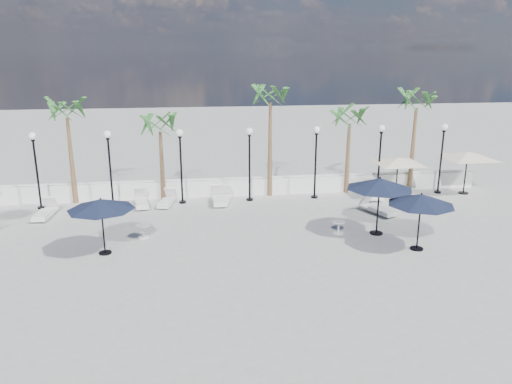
{
  "coord_description": "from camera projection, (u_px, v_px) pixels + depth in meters",
  "views": [
    {
      "loc": [
        -3.01,
        -18.44,
        7.73
      ],
      "look_at": [
        -0.15,
        2.87,
        1.5
      ],
      "focal_mm": 35.0,
      "sensor_mm": 36.0,
      "label": 1
    }
  ],
  "objects": [
    {
      "name": "side_table_2",
      "position": [
        339.0,
        226.0,
        21.5
      ],
      "size": [
        0.56,
        0.56,
        0.55
      ],
      "color": "white",
      "rests_on": "ground"
    },
    {
      "name": "lounger_2",
      "position": [
        45.0,
        212.0,
        23.57
      ],
      "size": [
        0.79,
        2.01,
        0.74
      ],
      "rotation": [
        0.0,
        0.0,
        -0.08
      ],
      "color": "white",
      "rests_on": "ground"
    },
    {
      "name": "parasol_cream_sq_b",
      "position": [
        468.0,
        152.0,
        26.86
      ],
      "size": [
        5.04,
        5.04,
        2.53
      ],
      "color": "black",
      "rests_on": "ground"
    },
    {
      "name": "parasol_navy_mid",
      "position": [
        380.0,
        184.0,
        20.94
      ],
      "size": [
        2.83,
        2.83,
        2.54
      ],
      "color": "black",
      "rests_on": "ground"
    },
    {
      "name": "parasol_cream_sq_a",
      "position": [
        398.0,
        158.0,
        26.41
      ],
      "size": [
        4.68,
        4.68,
        2.3
      ],
      "color": "black",
      "rests_on": "ground"
    },
    {
      "name": "parasol_navy_left",
      "position": [
        101.0,
        205.0,
        18.93
      ],
      "size": [
        2.57,
        2.57,
        2.27
      ],
      "color": "black",
      "rests_on": "ground"
    },
    {
      "name": "lamppost_3",
      "position": [
        249.0,
        154.0,
        25.58
      ],
      "size": [
        0.36,
        0.36,
        3.84
      ],
      "color": "black",
      "rests_on": "ground"
    },
    {
      "name": "ground",
      "position": [
        269.0,
        247.0,
        20.09
      ],
      "size": [
        100.0,
        100.0,
        0.0
      ],
      "primitive_type": "plane",
      "color": "gray",
      "rests_on": "ground"
    },
    {
      "name": "palm_2",
      "position": [
        270.0,
        100.0,
        25.77
      ],
      "size": [
        2.6,
        2.6,
        6.1
      ],
      "color": "brown",
      "rests_on": "ground"
    },
    {
      "name": "lounger_7",
      "position": [
        378.0,
        208.0,
        24.13
      ],
      "size": [
        1.39,
        2.06,
        0.74
      ],
      "rotation": [
        0.0,
        0.0,
        0.43
      ],
      "color": "white",
      "rests_on": "ground"
    },
    {
      "name": "lamppost_0",
      "position": [
        35.0,
        160.0,
        24.24
      ],
      "size": [
        0.36,
        0.36,
        3.84
      ],
      "color": "black",
      "rests_on": "ground"
    },
    {
      "name": "palm_3",
      "position": [
        350.0,
        121.0,
        26.64
      ],
      "size": [
        2.6,
        2.6,
        4.9
      ],
      "color": "brown",
      "rests_on": "ground"
    },
    {
      "name": "side_table_1",
      "position": [
        143.0,
        230.0,
        21.02
      ],
      "size": [
        0.59,
        0.59,
        0.58
      ],
      "color": "white",
      "rests_on": "ground"
    },
    {
      "name": "lamppost_1",
      "position": [
        109.0,
        158.0,
        24.69
      ],
      "size": [
        0.36,
        0.36,
        3.84
      ],
      "color": "black",
      "rests_on": "ground"
    },
    {
      "name": "palm_1",
      "position": [
        160.0,
        129.0,
        25.42
      ],
      "size": [
        2.6,
        2.6,
        4.7
      ],
      "color": "brown",
      "rests_on": "ground"
    },
    {
      "name": "lounger_1",
      "position": [
        167.0,
        201.0,
        25.4
      ],
      "size": [
        0.97,
        1.9,
        0.68
      ],
      "rotation": [
        0.0,
        0.0,
        -0.22
      ],
      "color": "white",
      "rests_on": "ground"
    },
    {
      "name": "palm_0",
      "position": [
        67.0,
        115.0,
        24.62
      ],
      "size": [
        2.6,
        2.6,
        5.5
      ],
      "color": "brown",
      "rests_on": "ground"
    },
    {
      "name": "lounger_6",
      "position": [
        372.0,
        192.0,
        26.78
      ],
      "size": [
        0.86,
        2.2,
        0.8
      ],
      "rotation": [
        0.0,
        0.0,
        -0.08
      ],
      "color": "white",
      "rests_on": "ground"
    },
    {
      "name": "lounger_3",
      "position": [
        141.0,
        202.0,
        25.23
      ],
      "size": [
        0.93,
        2.02,
        0.73
      ],
      "rotation": [
        0.0,
        0.0,
        0.16
      ],
      "color": "white",
      "rests_on": "ground"
    },
    {
      "name": "lamppost_2",
      "position": [
        181.0,
        156.0,
        25.14
      ],
      "size": [
        0.36,
        0.36,
        3.84
      ],
      "color": "black",
      "rests_on": "ground"
    },
    {
      "name": "parasol_navy_right",
      "position": [
        421.0,
        200.0,
        19.32
      ],
      "size": [
        2.61,
        2.61,
        2.34
      ],
      "color": "black",
      "rests_on": "ground"
    },
    {
      "name": "lamppost_6",
      "position": [
        442.0,
        149.0,
        26.93
      ],
      "size": [
        0.36,
        0.36,
        3.84
      ],
      "color": "black",
      "rests_on": "ground"
    },
    {
      "name": "lounger_5",
      "position": [
        224.0,
        198.0,
        25.77
      ],
      "size": [
        1.07,
        2.05,
        0.73
      ],
      "rotation": [
        0.0,
        0.0,
        -0.24
      ],
      "color": "white",
      "rests_on": "ground"
    },
    {
      "name": "lamppost_4",
      "position": [
        316.0,
        152.0,
        26.03
      ],
      "size": [
        0.36,
        0.36,
        3.84
      ],
      "color": "black",
      "rests_on": "ground"
    },
    {
      "name": "lamppost_5",
      "position": [
        380.0,
        150.0,
        26.48
      ],
      "size": [
        0.36,
        0.36,
        3.84
      ],
      "color": "black",
      "rests_on": "ground"
    },
    {
      "name": "balustrade",
      "position": [
        247.0,
        187.0,
        27.1
      ],
      "size": [
        26.0,
        0.3,
        1.01
      ],
      "color": "white",
      "rests_on": "ground"
    },
    {
      "name": "lounger_4",
      "position": [
        218.0,
        199.0,
        25.7
      ],
      "size": [
        0.75,
        2.05,
        0.76
      ],
      "rotation": [
        0.0,
        0.0,
        0.04
      ],
      "color": "white",
      "rests_on": "ground"
    },
    {
      "name": "palm_4",
      "position": [
        417.0,
        106.0,
        26.9
      ],
      "size": [
        2.6,
        2.6,
        5.7
      ],
      "color": "brown",
      "rests_on": "ground"
    }
  ]
}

